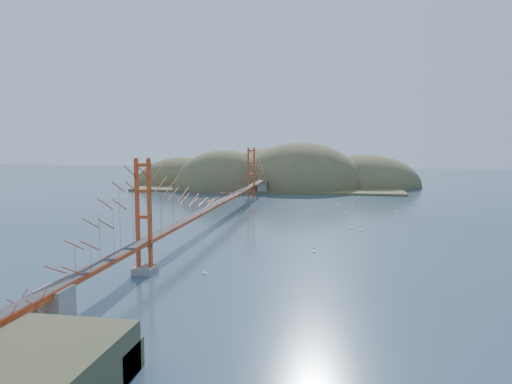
% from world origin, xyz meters
% --- Properties ---
extents(ground, '(320.00, 320.00, 0.00)m').
position_xyz_m(ground, '(0.00, 0.00, 0.00)').
color(ground, '#293F52').
rests_on(ground, ground).
extents(bridge, '(2.20, 94.40, 12.00)m').
position_xyz_m(bridge, '(0.00, 0.18, 7.01)').
color(bridge, gray).
rests_on(bridge, ground).
extents(promontory, '(9.00, 6.00, 0.24)m').
position_xyz_m(promontory, '(0.00, -48.50, 0.12)').
color(promontory, '#59544C').
rests_on(promontory, ground).
extents(fort, '(3.70, 2.30, 1.75)m').
position_xyz_m(fort, '(0.40, -47.80, 0.67)').
color(fort, maroon).
rests_on(fort, ground).
extents(far_headlands, '(84.00, 58.00, 25.00)m').
position_xyz_m(far_headlands, '(2.21, 68.52, 0.00)').
color(far_headlands, brown).
rests_on(far_headlands, ground).
extents(sailboat_8, '(0.67, 0.67, 0.71)m').
position_xyz_m(sailboat_8, '(34.77, 30.76, 0.15)').
color(sailboat_8, white).
rests_on(sailboat_8, ground).
extents(sailboat_2, '(0.58, 0.58, 0.62)m').
position_xyz_m(sailboat_2, '(22.57, -1.74, 0.14)').
color(sailboat_2, white).
rests_on(sailboat_2, ground).
extents(sailboat_16, '(0.60, 0.60, 0.64)m').
position_xyz_m(sailboat_16, '(12.42, 10.80, 0.15)').
color(sailboat_16, white).
rests_on(sailboat_16, ground).
extents(sailboat_4, '(0.65, 0.65, 0.67)m').
position_xyz_m(sailboat_4, '(32.86, 20.97, 0.15)').
color(sailboat_4, white).
rests_on(sailboat_4, ground).
extents(sailboat_14, '(0.65, 0.65, 0.72)m').
position_xyz_m(sailboat_14, '(21.19, -0.13, 0.16)').
color(sailboat_14, white).
rests_on(sailboat_14, ground).
extents(sailboat_10, '(0.61, 0.62, 0.70)m').
position_xyz_m(sailboat_10, '(6.00, -29.05, 0.15)').
color(sailboat_10, white).
rests_on(sailboat_10, ground).
extents(sailboat_15, '(0.56, 0.56, 0.61)m').
position_xyz_m(sailboat_15, '(29.73, 18.04, 0.14)').
color(sailboat_15, white).
rests_on(sailboat_15, ground).
extents(sailboat_12, '(0.65, 0.62, 0.73)m').
position_xyz_m(sailboat_12, '(18.79, 26.48, 0.16)').
color(sailboat_12, white).
rests_on(sailboat_12, ground).
extents(sailboat_17, '(0.61, 0.54, 0.69)m').
position_xyz_m(sailboat_17, '(43.03, 35.50, 0.15)').
color(sailboat_17, white).
rests_on(sailboat_17, ground).
extents(sailboat_1, '(0.55, 0.55, 0.58)m').
position_xyz_m(sailboat_1, '(20.32, 16.46, 0.14)').
color(sailboat_1, white).
rests_on(sailboat_1, ground).
extents(sailboat_7, '(0.51, 0.51, 0.57)m').
position_xyz_m(sailboat_7, '(21.93, 29.65, 0.14)').
color(sailboat_7, white).
rests_on(sailboat_7, ground).
extents(sailboat_6, '(0.63, 0.63, 0.70)m').
position_xyz_m(sailboat_6, '(16.35, -17.40, 0.15)').
color(sailboat_6, white).
rests_on(sailboat_6, ground).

